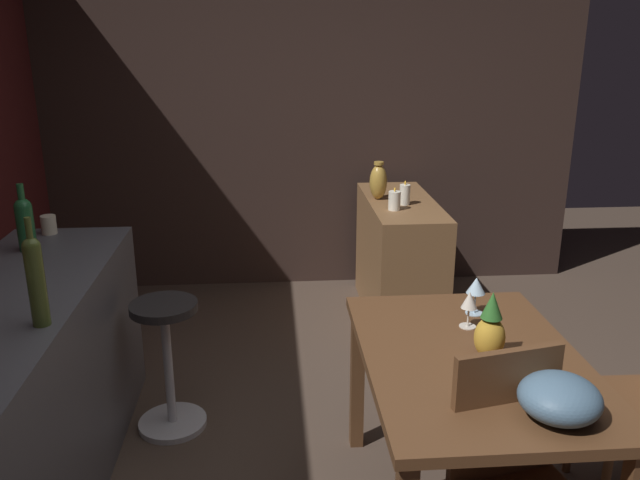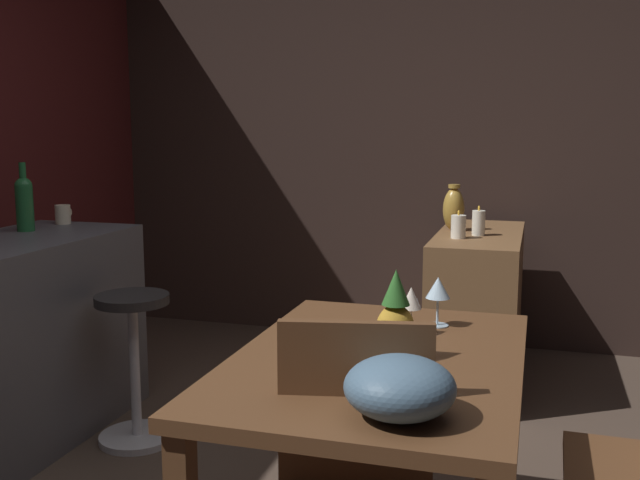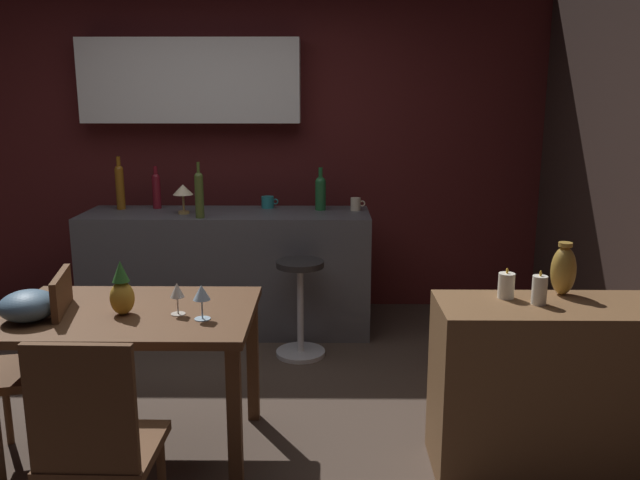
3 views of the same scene
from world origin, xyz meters
name	(u,v)px [view 2 (image 2 of 3)]	position (x,y,z in m)	size (l,w,h in m)	color
wall_side_right	(375,139)	(2.55, 0.30, 1.30)	(0.10, 4.40, 2.60)	#33231E
dining_table	(377,389)	(-0.18, -0.31, 0.64)	(1.17, 0.80, 0.74)	#56351E
sideboard_cabinet	(477,307)	(1.81, -0.44, 0.41)	(1.10, 0.44, 0.82)	brown
bar_stool	(135,364)	(0.58, 0.93, 0.35)	(0.34, 0.34, 0.66)	#262323
wine_glass_left	(411,300)	(0.06, -0.37, 0.85)	(0.07, 0.07, 0.15)	silver
wine_glass_right	(438,290)	(0.19, -0.43, 0.86)	(0.08, 0.08, 0.16)	silver
pineapple_centerpiece	(395,322)	(-0.19, -0.37, 0.85)	(0.11, 0.11, 0.26)	gold
fruit_bowl	(400,387)	(-0.59, -0.45, 0.81)	(0.25, 0.25, 0.14)	slate
wine_bottle_green	(24,201)	(0.71, 1.56, 1.04)	(0.08, 0.08, 0.32)	#1E592D
cup_cream	(63,214)	(0.98, 1.54, 0.95)	(0.11, 0.07, 0.10)	beige
pillar_candle_tall	(479,223)	(1.71, -0.44, 0.89)	(0.07, 0.07, 0.16)	white
pillar_candle_short	(458,227)	(1.59, -0.35, 0.88)	(0.08, 0.08, 0.14)	white
vase_brass	(454,209)	(1.87, -0.29, 0.94)	(0.12, 0.12, 0.25)	#B78C38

